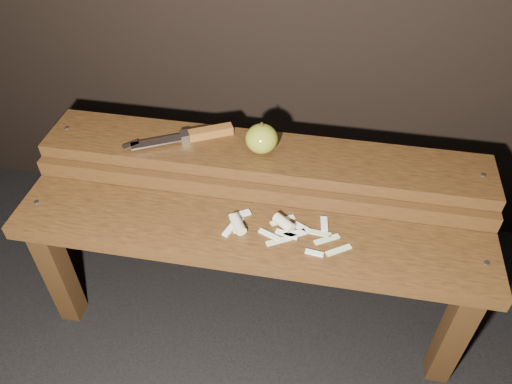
% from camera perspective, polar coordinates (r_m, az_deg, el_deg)
% --- Properties ---
extents(ground, '(60.00, 60.00, 0.00)m').
position_cam_1_polar(ground, '(1.59, -0.40, -13.47)').
color(ground, black).
extents(bench_front_tier, '(1.20, 0.20, 0.42)m').
position_cam_1_polar(bench_front_tier, '(1.27, -0.99, -6.88)').
color(bench_front_tier, black).
rests_on(bench_front_tier, ground).
extents(bench_rear_tier, '(1.20, 0.21, 0.50)m').
position_cam_1_polar(bench_rear_tier, '(1.38, 0.79, 1.85)').
color(bench_rear_tier, black).
rests_on(bench_rear_tier, ground).
extents(apple, '(0.09, 0.09, 0.09)m').
position_cam_1_polar(apple, '(1.31, 0.64, 6.12)').
color(apple, olive).
rests_on(apple, bench_rear_tier).
extents(knife, '(0.28, 0.16, 0.03)m').
position_cam_1_polar(knife, '(1.37, -6.79, 6.53)').
color(knife, brown).
rests_on(knife, bench_rear_tier).
extents(apple_scraps, '(0.31, 0.13, 0.03)m').
position_cam_1_polar(apple_scraps, '(1.22, 1.80, -4.02)').
color(apple_scraps, beige).
rests_on(apple_scraps, bench_front_tier).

